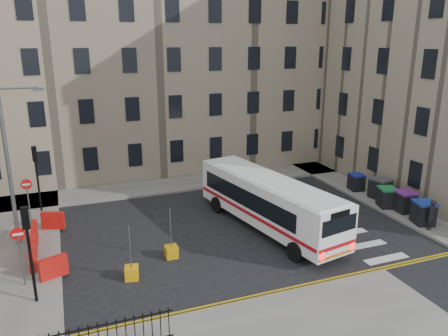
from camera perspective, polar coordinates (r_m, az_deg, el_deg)
ground at (r=25.82m, az=4.80°, el=-7.34°), size 120.00×120.00×0.00m
pavement_north at (r=31.86m, az=-11.84°, el=-2.80°), size 36.00×3.20×0.15m
pavement_east at (r=33.45m, az=15.84°, el=-2.16°), size 2.40×26.00×0.15m
terrace_north at (r=36.93m, az=-16.01°, el=13.08°), size 38.30×10.80×17.20m
traffic_light_nw at (r=28.78m, az=-23.31°, el=-0.07°), size 0.28×0.22×4.10m
traffic_light_sw at (r=18.87m, az=-24.20°, el=-8.57°), size 0.28×0.22×4.10m
streetlamp at (r=24.15m, az=-26.35°, el=0.19°), size 0.50×0.22×8.14m
no_entry_north at (r=27.12m, az=-24.29°, el=-2.91°), size 0.60×0.08×3.00m
no_entry_south at (r=20.60m, az=-25.16°, el=-9.01°), size 0.60×0.08×3.00m
roadworks_barriers at (r=23.85m, az=-22.72°, el=-9.01°), size 1.66×6.26×1.00m
bus at (r=24.75m, az=5.77°, el=-4.21°), size 4.45×11.02×2.92m
wheelie_bin_a at (r=27.70m, az=24.60°, el=-5.31°), size 1.35×1.46×1.34m
wheelie_bin_b at (r=29.16m, az=22.53°, el=-4.05°), size 1.15×1.29×1.30m
wheelie_bin_c at (r=29.55m, az=20.50°, el=-3.59°), size 1.30×1.40×1.27m
wheelie_bin_d at (r=30.96m, az=19.70°, el=-2.51°), size 1.29×1.42×1.37m
wheelie_bin_e at (r=32.18m, az=16.89°, el=-1.75°), size 1.03×1.15×1.15m
pedestrian at (r=26.99m, az=25.40°, el=-5.54°), size 0.75×0.70×1.73m
bollard_yellow at (r=20.61m, az=-11.96°, el=-13.24°), size 0.70×0.70×0.60m
bollard_chevron at (r=22.12m, az=-6.89°, el=-10.80°), size 0.60×0.60×0.60m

